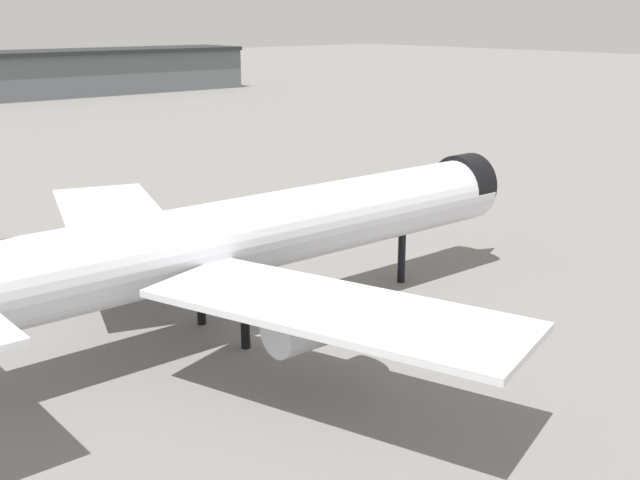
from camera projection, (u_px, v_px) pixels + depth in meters
name	position (u px, v px, depth m)	size (l,w,h in m)	color
ground	(277.00, 333.00, 62.10)	(900.00, 900.00, 0.00)	slate
airliner_near_gate	(245.00, 237.00, 61.07)	(60.88, 55.70, 17.22)	silver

